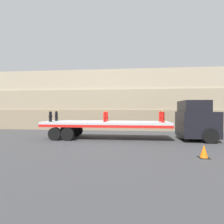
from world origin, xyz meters
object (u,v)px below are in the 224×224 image
at_px(flatbed_trailer, 98,125).
at_px(fire_hydrant_black_near_0, 50,117).
at_px(fire_hydrant_red_near_2, 163,117).
at_px(fire_hydrant_black_far_0, 56,116).
at_px(traffic_cone, 204,151).
at_px(fire_hydrant_red_far_1, 107,116).
at_px(fire_hydrant_red_far_2, 160,117).
at_px(truck_cab, 197,120).
at_px(fire_hydrant_red_near_1, 105,117).

distance_m(flatbed_trailer, fire_hydrant_black_near_0, 3.68).
bearing_deg(flatbed_trailer, fire_hydrant_red_near_2, -6.31).
relative_size(fire_hydrant_black_far_0, traffic_cone, 1.26).
distance_m(fire_hydrant_red_far_1, fire_hydrant_red_far_2, 4.24).
distance_m(truck_cab, fire_hydrant_black_far_0, 11.07).
relative_size(flatbed_trailer, fire_hydrant_red_far_1, 12.17).
xyz_separation_m(truck_cab, fire_hydrant_red_near_2, (-2.59, -0.54, 0.26)).
distance_m(flatbed_trailer, fire_hydrant_red_far_1, 1.06).
height_order(truck_cab, traffic_cone, truck_cab).
xyz_separation_m(fire_hydrant_red_near_1, fire_hydrant_red_far_2, (4.24, 1.08, 0.00)).
bearing_deg(flatbed_trailer, truck_cab, 0.00).
relative_size(fire_hydrant_red_near_1, fire_hydrant_red_far_2, 1.00).
xyz_separation_m(truck_cab, fire_hydrant_black_far_0, (-11.06, 0.54, 0.26)).
xyz_separation_m(fire_hydrant_black_near_0, fire_hydrant_red_near_2, (8.47, 0.00, 0.00)).
distance_m(fire_hydrant_red_near_2, traffic_cone, 4.67).
distance_m(fire_hydrant_black_near_0, fire_hydrant_red_near_1, 4.24).
height_order(fire_hydrant_red_near_1, fire_hydrant_red_far_1, same).
distance_m(fire_hydrant_red_near_1, traffic_cone, 7.00).
relative_size(truck_cab, flatbed_trailer, 0.30).
xyz_separation_m(fire_hydrant_red_far_2, traffic_cone, (1.10, -5.39, -1.42)).
xyz_separation_m(fire_hydrant_black_far_0, fire_hydrant_red_near_1, (4.24, -1.08, 0.00)).
bearing_deg(fire_hydrant_red_near_1, flatbed_trailer, 140.43).
height_order(fire_hydrant_black_far_0, traffic_cone, fire_hydrant_black_far_0).
distance_m(truck_cab, fire_hydrant_red_far_2, 2.65).
relative_size(flatbed_trailer, traffic_cone, 15.38).
distance_m(truck_cab, flatbed_trailer, 7.49).
height_order(fire_hydrant_red_near_2, fire_hydrant_red_far_2, same).
relative_size(truck_cab, fire_hydrant_red_far_1, 3.68).
distance_m(fire_hydrant_black_near_0, fire_hydrant_red_near_2, 8.47).
height_order(fire_hydrant_red_far_2, traffic_cone, fire_hydrant_red_far_2).
xyz_separation_m(flatbed_trailer, fire_hydrant_red_far_1, (0.65, 0.54, 0.64)).
relative_size(truck_cab, fire_hydrant_black_far_0, 3.68).
bearing_deg(fire_hydrant_black_far_0, fire_hydrant_red_far_1, 0.00).
height_order(flatbed_trailer, traffic_cone, flatbed_trailer).
bearing_deg(fire_hydrant_black_near_0, flatbed_trailer, 8.59).
height_order(truck_cab, fire_hydrant_black_near_0, truck_cab).
bearing_deg(fire_hydrant_red_far_1, flatbed_trailer, -140.43).
bearing_deg(fire_hydrant_black_far_0, truck_cab, -2.80).
bearing_deg(fire_hydrant_black_near_0, fire_hydrant_black_far_0, 90.00).
height_order(fire_hydrant_black_near_0, fire_hydrant_red_far_2, same).
distance_m(truck_cab, fire_hydrant_red_near_2, 2.65).
distance_m(fire_hydrant_black_near_0, fire_hydrant_red_far_2, 8.54).
bearing_deg(fire_hydrant_red_far_1, fire_hydrant_black_near_0, -165.67).
height_order(fire_hydrant_black_far_0, fire_hydrant_red_far_1, same).
bearing_deg(fire_hydrant_red_near_2, truck_cab, 11.81).
bearing_deg(fire_hydrant_red_far_1, fire_hydrant_red_near_1, -90.00).
distance_m(flatbed_trailer, fire_hydrant_red_far_2, 4.96).
bearing_deg(fire_hydrant_black_near_0, fire_hydrant_red_far_2, 7.28).
relative_size(fire_hydrant_red_near_1, fire_hydrant_red_far_1, 1.00).
bearing_deg(fire_hydrant_red_far_2, fire_hydrant_black_near_0, -172.72).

